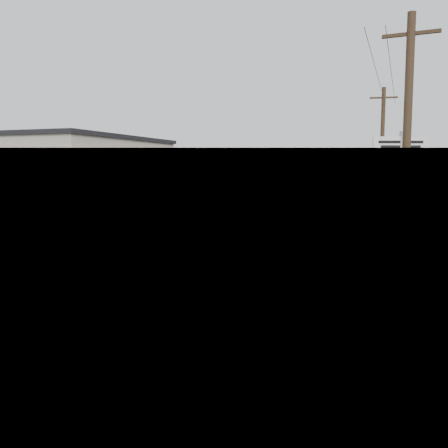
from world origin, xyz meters
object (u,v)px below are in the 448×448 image
(guide_sign, at_px, (355,237))
(utility_pole_near, at_px, (406,171))
(traffic_signal_pole, at_px, (310,230))
(dance_center_sign, at_px, (400,162))
(lamp_post, at_px, (347,207))
(fire_hydrant, at_px, (387,298))
(utility_pole_far, at_px, (381,164))

(guide_sign, relative_size, utility_pole_near, 0.34)
(traffic_signal_pole, xyz_separation_m, guide_sign, (0.51, 8.05, -1.22))
(guide_sign, bearing_deg, traffic_signal_pole, -101.06)
(traffic_signal_pole, distance_m, dance_center_sign, 18.27)
(guide_sign, xyz_separation_m, lamp_post, (-0.71, 3.53, 0.97))
(traffic_signal_pole, height_order, lamp_post, traffic_signal_pole)
(dance_center_sign, bearing_deg, fire_hydrant, -113.43)
(traffic_signal_pole, bearing_deg, dance_center_sign, 83.50)
(traffic_signal_pole, relative_size, utility_pole_far, 0.53)
(guide_sign, bearing_deg, utility_pole_near, -78.72)
(fire_hydrant, bearing_deg, dance_center_sign, 89.25)
(guide_sign, relative_size, lamp_post, 0.61)
(guide_sign, distance_m, dance_center_sign, 10.62)
(fire_hydrant, relative_size, lamp_post, 0.15)
(lamp_post, xyz_separation_m, dance_center_sign, (2.32, 6.44, 2.30))
(guide_sign, xyz_separation_m, utility_pole_near, (1.86, -5.49, 2.79))
(fire_hydrant, bearing_deg, traffic_signal_pole, -113.39)
(utility_pole_far, bearing_deg, guide_sign, -98.69)
(lamp_post, height_order, utility_pole_far, utility_pole_far)
(traffic_signal_pole, xyz_separation_m, fire_hydrant, (1.94, 4.49, -2.81))
(utility_pole_near, bearing_deg, dance_center_sign, 97.05)
(lamp_post, xyz_separation_m, utility_pole_near, (2.57, -9.02, 1.81))
(fire_hydrant, bearing_deg, lamp_post, 106.77)
(lamp_post, height_order, utility_pole_near, utility_pole_near)
(lamp_post, bearing_deg, traffic_signal_pole, -85.42)
(guide_sign, distance_m, utility_pole_far, 13.54)
(fire_hydrant, relative_size, dance_center_sign, 0.11)
(fire_hydrant, relative_size, utility_pole_far, 0.08)
(traffic_signal_pole, relative_size, lamp_post, 1.05)
(lamp_post, bearing_deg, utility_pole_near, -70.51)
(utility_pole_near, bearing_deg, lamp_post, 112.01)
(traffic_signal_pole, bearing_deg, utility_pole_far, 87.66)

